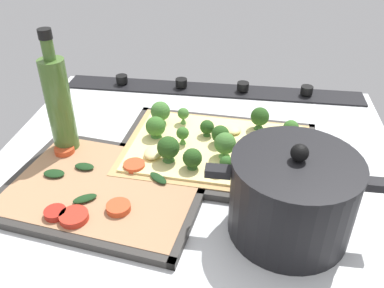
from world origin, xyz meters
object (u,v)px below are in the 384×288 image
(broccoli_pizza, at_px, (215,145))
(cooking_pot, at_px, (292,196))
(veggie_pizza_back, at_px, (104,187))
(baking_tray_front, at_px, (217,153))
(oil_bottle, at_px, (61,105))
(baking_tray_back, at_px, (106,189))

(broccoli_pizza, distance_m, cooking_pot, 0.22)
(broccoli_pizza, distance_m, veggie_pizza_back, 0.21)
(broccoli_pizza, bearing_deg, veggie_pizza_back, 37.18)
(baking_tray_front, relative_size, oil_bottle, 1.61)
(baking_tray_back, distance_m, veggie_pizza_back, 0.01)
(broccoli_pizza, bearing_deg, oil_bottle, 4.98)
(broccoli_pizza, xyz_separation_m, oil_bottle, (0.27, 0.02, 0.08))
(veggie_pizza_back, distance_m, oil_bottle, 0.17)
(veggie_pizza_back, bearing_deg, cooking_pot, 171.53)
(baking_tray_back, height_order, oil_bottle, oil_bottle)
(baking_tray_back, xyz_separation_m, veggie_pizza_back, (0.00, 0.00, 0.01))
(baking_tray_back, bearing_deg, veggie_pizza_back, 40.75)
(cooking_pot, relative_size, oil_bottle, 1.04)
(cooking_pot, bearing_deg, baking_tray_back, -8.90)
(baking_tray_front, height_order, baking_tray_back, same)
(broccoli_pizza, distance_m, baking_tray_back, 0.21)
(veggie_pizza_back, height_order, cooking_pot, cooking_pot)
(veggie_pizza_back, bearing_deg, baking_tray_front, -143.12)
(oil_bottle, bearing_deg, veggie_pizza_back, 134.03)
(baking_tray_back, height_order, cooking_pot, cooking_pot)
(baking_tray_front, bearing_deg, broccoli_pizza, 19.70)
(oil_bottle, bearing_deg, cooking_pot, 159.29)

